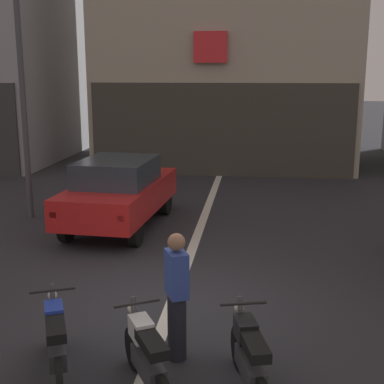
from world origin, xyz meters
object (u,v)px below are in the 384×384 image
at_px(car_red_crossing_near, 119,191).
at_px(motorcycle_blue_row_leftmost, 56,340).
at_px(street_lamp, 20,58).
at_px(motorcycle_black_row_centre, 249,357).
at_px(motorcycle_white_row_left_mid, 146,356).
at_px(person_by_motorcycles, 177,296).

xyz_separation_m(car_red_crossing_near, motorcycle_blue_row_leftmost, (0.81, -6.17, -0.43)).
height_order(street_lamp, motorcycle_black_row_centre, street_lamp).
height_order(motorcycle_blue_row_leftmost, motorcycle_white_row_left_mid, same).
bearing_deg(motorcycle_black_row_centre, person_by_motorcycles, 144.47).
bearing_deg(person_by_motorcycles, car_red_crossing_near, 111.32).
bearing_deg(motorcycle_white_row_left_mid, person_by_motorcycles, 73.03).
distance_m(car_red_crossing_near, street_lamp, 3.91).
height_order(street_lamp, motorcycle_white_row_left_mid, street_lamp).
bearing_deg(person_by_motorcycles, motorcycle_black_row_centre, -35.53).
height_order(motorcycle_white_row_left_mid, person_by_motorcycles, person_by_motorcycles).
height_order(motorcycle_black_row_centre, person_by_motorcycles, person_by_motorcycles).
bearing_deg(street_lamp, person_by_motorcycles, -53.17).
height_order(car_red_crossing_near, person_by_motorcycles, person_by_motorcycles).
bearing_deg(car_red_crossing_near, motorcycle_white_row_left_mid, -72.97).
bearing_deg(car_red_crossing_near, street_lamp, 166.88).
height_order(car_red_crossing_near, motorcycle_black_row_centre, car_red_crossing_near).
xyz_separation_m(car_red_crossing_near, motorcycle_white_row_left_mid, (1.96, -6.40, -0.43)).
bearing_deg(person_by_motorcycles, motorcycle_white_row_left_mid, -106.97).
relative_size(motorcycle_blue_row_leftmost, motorcycle_black_row_centre, 0.95).
relative_size(motorcycle_blue_row_leftmost, person_by_motorcycles, 0.93).
bearing_deg(motorcycle_white_row_left_mid, street_lamp, 122.29).
relative_size(car_red_crossing_near, motorcycle_black_row_centre, 2.58).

